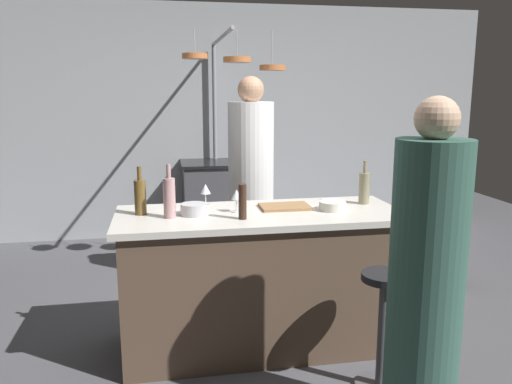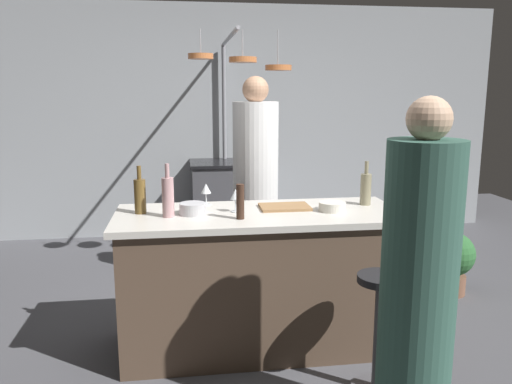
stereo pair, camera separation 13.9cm
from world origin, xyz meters
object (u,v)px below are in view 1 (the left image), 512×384
mixing_bowl_ceramic (332,206)px  guest_right (426,287)px  chef (251,193)px  wine_glass_near_left_guest (236,196)px  wine_bottle_rose (169,197)px  pepper_mill (243,202)px  potted_plant (445,256)px  stove_range (218,201)px  wine_glass_near_right_guest (205,190)px  mixing_bowl_steel (194,209)px  wine_bottle_white (364,187)px  bar_stool_right (383,326)px  cutting_board (285,207)px  wine_bottle_amber (140,196)px

mixing_bowl_ceramic → guest_right: bearing=-83.1°
chef → wine_glass_near_left_guest: 1.05m
wine_bottle_rose → pepper_mill: bearing=-15.0°
potted_plant → wine_bottle_rose: size_ratio=1.60×
chef → pepper_mill: size_ratio=8.41×
chef → stove_range: bearing=94.9°
pepper_mill → wine_glass_near_right_guest: size_ratio=1.44×
pepper_mill → stove_range: bearing=87.0°
guest_right → mixing_bowl_steel: 1.44m
pepper_mill → mixing_bowl_ceramic: pepper_mill is taller
wine_bottle_white → potted_plant: bearing=28.8°
bar_stool_right → wine_bottle_white: wine_bottle_white is taller
stove_range → mixing_bowl_ceramic: mixing_bowl_ceramic is taller
stove_range → wine_bottle_rose: bearing=-102.7°
pepper_mill → mixing_bowl_steel: size_ratio=1.29×
wine_glass_near_right_guest → mixing_bowl_ceramic: wine_glass_near_right_guest is taller
bar_stool_right → mixing_bowl_ceramic: 0.81m
cutting_board → stove_range: bearing=94.3°
cutting_board → pepper_mill: size_ratio=1.52×
cutting_board → mixing_bowl_steel: mixing_bowl_steel is taller
cutting_board → wine_bottle_white: 0.57m
potted_plant → pepper_mill: (-1.83, -0.80, 0.71)m
wine_bottle_rose → mixing_bowl_steel: (0.15, 0.05, -0.09)m
chef → guest_right: chef is taller
stove_range → chef: bearing=-85.1°
pepper_mill → wine_bottle_white: bearing=17.2°
wine_glass_near_left_guest → cutting_board: bearing=9.5°
chef → wine_glass_near_left_guest: bearing=-105.0°
potted_plant → pepper_mill: bearing=-156.5°
cutting_board → wine_bottle_white: size_ratio=1.09×
stove_range → wine_bottle_amber: size_ratio=2.98×
potted_plant → chef: bearing=166.0°
guest_right → mixing_bowl_ceramic: 1.01m
mixing_bowl_steel → pepper_mill: bearing=-29.8°
wine_glass_near_right_guest → mixing_bowl_steel: wine_glass_near_right_guest is taller
pepper_mill → guest_right: bearing=-50.1°
guest_right → wine_glass_near_left_guest: guest_right is taller
wine_bottle_rose → mixing_bowl_ceramic: size_ratio=1.91×
wine_bottle_amber → wine_glass_near_left_guest: bearing=-4.3°
chef → mixing_bowl_ceramic: (0.34, -1.07, 0.11)m
cutting_board → mixing_bowl_ceramic: (0.28, -0.12, 0.02)m
cutting_board → mixing_bowl_steel: 0.60m
wine_bottle_rose → wine_bottle_amber: (-0.17, 0.12, -0.01)m
wine_bottle_rose → wine_bottle_white: bearing=6.9°
wine_bottle_white → wine_glass_near_right_guest: wine_bottle_white is taller
stove_range → chef: size_ratio=0.50×
wine_bottle_rose → wine_bottle_white: wine_bottle_rose is taller
wine_bottle_white → guest_right: bearing=-97.6°
guest_right → mixing_bowl_steel: size_ratio=10.02×
potted_plant → wine_glass_near_left_guest: (-1.84, -0.61, 0.71)m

